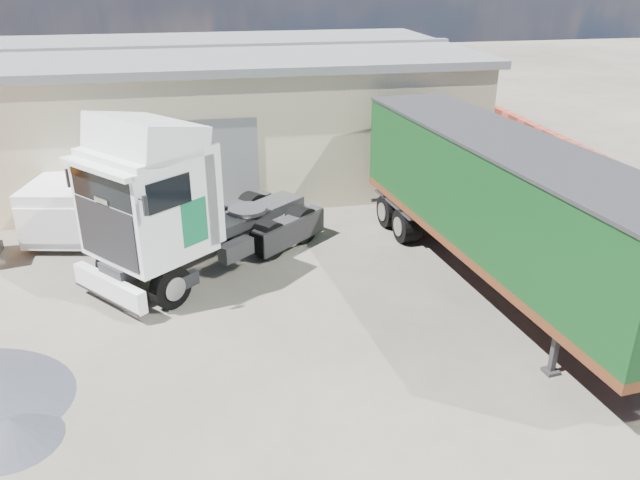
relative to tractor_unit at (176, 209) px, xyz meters
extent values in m
plane|color=#2A2822|center=(2.84, -5.30, -2.12)|extent=(120.00, 120.00, 0.00)
cube|color=#C4B896|center=(-3.16, 10.70, 0.38)|extent=(30.00, 12.00, 5.00)
cube|color=#585B5D|center=(-3.16, 10.70, 3.03)|extent=(30.60, 12.60, 0.30)
cube|color=#585B5D|center=(0.84, 4.68, -0.32)|extent=(4.00, 0.08, 3.60)
cube|color=#585B5D|center=(-3.16, 10.70, 3.23)|extent=(30.60, 0.40, 0.15)
cube|color=maroon|center=(14.34, 0.70, -0.87)|extent=(0.35, 26.00, 2.50)
cylinder|color=black|center=(-1.04, -0.88, -1.52)|extent=(2.71, 2.89, 1.20)
cylinder|color=black|center=(1.97, 1.67, -1.52)|extent=(2.75, 2.94, 1.20)
cylinder|color=black|center=(3.18, 2.70, -1.52)|extent=(2.75, 2.94, 1.20)
cube|color=#2D2D30|center=(1.03, 0.87, -1.10)|extent=(6.34, 5.59, 0.34)
cube|color=white|center=(-1.86, -1.58, -1.50)|extent=(2.08, 2.38, 0.62)
cube|color=white|center=(-0.74, -0.63, 0.45)|extent=(3.81, 3.83, 2.77)
cube|color=black|center=(-1.73, -1.47, 0.03)|extent=(1.66, 1.94, 1.58)
cube|color=black|center=(-1.71, -1.45, 1.27)|extent=(1.69, 1.97, 0.85)
cube|color=white|center=(-0.57, -0.48, 2.23)|extent=(3.48, 3.55, 1.39)
cube|color=#0E623C|center=(-1.31, 0.75, 0.14)|extent=(0.65, 0.56, 1.24)
cube|color=#0E623C|center=(0.52, -1.42, 0.14)|extent=(0.65, 0.56, 1.24)
cylinder|color=#2D2D30|center=(2.15, 1.82, -0.87)|extent=(1.75, 1.75, 0.14)
cube|color=#2D2D30|center=(8.27, -6.55, -1.53)|extent=(0.35, 0.35, 1.18)
cube|color=#2D2D30|center=(10.19, -6.35, -1.53)|extent=(0.35, 0.35, 1.18)
cylinder|color=black|center=(8.35, 1.94, -1.55)|extent=(2.84, 1.42, 1.14)
cube|color=#2D2D30|center=(8.80, -2.39, -1.15)|extent=(2.21, 12.91, 0.38)
cube|color=#5B2E14|center=(8.80, -2.39, -0.80)|extent=(4.02, 13.10, 0.26)
cube|color=black|center=(8.80, -2.39, 0.73)|extent=(4.02, 13.10, 2.79)
cube|color=#2D2D30|center=(8.80, -2.39, 2.14)|extent=(4.09, 13.17, 0.09)
cylinder|color=black|center=(-3.89, 2.83, -1.77)|extent=(2.14, 1.11, 0.70)
cylinder|color=black|center=(-3.18, 6.16, -1.77)|extent=(2.14, 1.11, 0.70)
cube|color=white|center=(-3.53, 4.50, -1.00)|extent=(3.00, 5.21, 1.81)
cube|color=white|center=(-3.95, 2.52, -1.06)|extent=(2.13, 1.35, 1.17)
cube|color=black|center=(-3.91, 2.73, -0.47)|extent=(1.84, 0.47, 0.64)
cone|color=#21232C|center=(-3.19, -6.56, -1.86)|extent=(2.33, 2.33, 0.52)
camera|label=1|loc=(0.84, -17.07, 6.44)|focal=35.00mm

